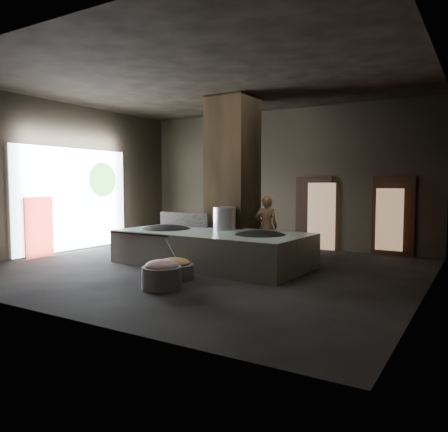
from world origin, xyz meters
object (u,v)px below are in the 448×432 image
Objects in this scene: hearth_platform at (212,248)px; cook at (266,227)px; veg_basin at (174,271)px; stock_pot at (224,219)px; wok_right at (260,239)px; meat_basin at (162,277)px; wok_left at (166,233)px.

cook is at bearing 70.47° from hearth_platform.
hearth_platform is at bearing 96.16° from veg_basin.
stock_pot is at bearing 87.51° from hearth_platform.
meat_basin is at bearing -107.00° from wok_right.
meat_basin is at bearing -81.54° from stock_pot.
wok_right is (1.35, 0.05, 0.32)m from hearth_platform.
hearth_platform reaches higher than veg_basin.
veg_basin is at bearing -121.60° from wok_right.
hearth_platform is at bearing 42.67° from cook.
stock_pot is (0.05, 0.55, 0.70)m from hearth_platform.
hearth_platform is 3.17× the size of wok_left.
wok_left is at bearing -175.32° from hearth_platform.
wok_left is at bearing -158.20° from stock_pot.
cook is 3.66m from veg_basin.
wok_left reaches higher than meat_basin.
stock_pot is at bearing 35.80° from cook.
hearth_platform is at bearing 1.97° from wok_left.
meat_basin is (-0.82, -2.70, -0.53)m from wok_right.
hearth_platform is at bearing -177.88° from wok_right.
stock_pot reaches higher than hearth_platform.
wok_left is 1.07× the size of wok_right.
hearth_platform is 1.39m from wok_right.
wok_left is (-1.45, -0.05, 0.32)m from hearth_platform.
wok_left is 2.80m from cook.
cook reaches higher than meat_basin.
meat_basin is (1.98, -2.60, -0.53)m from wok_left.
stock_pot is 3.36m from meat_basin.
cook reaches higher than hearth_platform.
cook reaches higher than wok_left.
wok_right is 1.83× the size of meat_basin.
cook is 2.00× the size of veg_basin.
wok_left is 1.96× the size of meat_basin.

